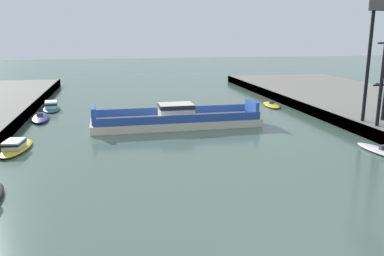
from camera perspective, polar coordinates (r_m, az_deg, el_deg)
The scene contains 6 objects.
chain_ferry at distance 56.87m, azimuth -2.29°, elevation 1.28°, with size 24.02×7.02×3.30m.
moored_boat_near_left at distance 48.84m, azimuth 25.64°, elevation -3.04°, with size 3.07×7.78×0.95m.
moored_boat_mid_right at distance 49.11m, azimuth -23.96°, elevation -2.46°, with size 3.54×8.03×1.34m.
moored_boat_far_right at distance 65.37m, azimuth -20.95°, elevation 1.37°, with size 3.55×8.02×1.10m.
moored_boat_upstream_a at distance 73.49m, azimuth -19.53°, elevation 2.96°, with size 3.83×8.67×1.53m.
moored_boat_upstream_b at distance 74.00m, azimuth 11.32°, elevation 3.28°, with size 3.17×7.09×0.98m.
Camera 1 is at (-8.97, -15.31, 12.96)m, focal length 37.18 mm.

